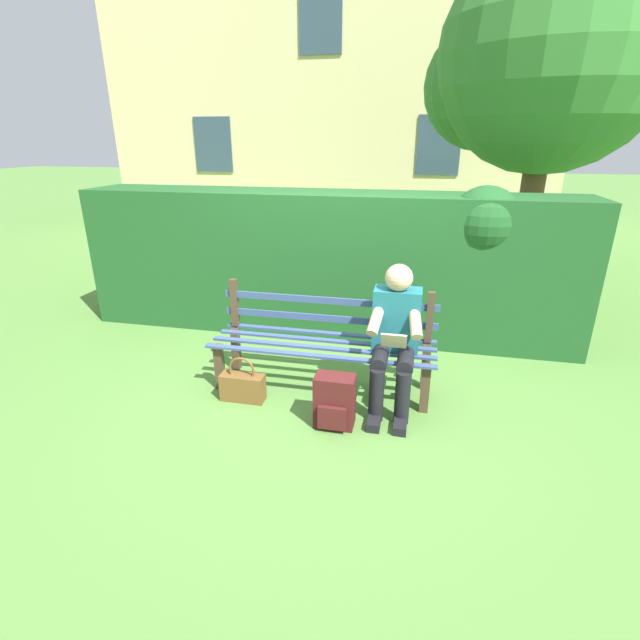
# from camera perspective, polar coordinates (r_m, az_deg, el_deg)

# --- Properties ---
(ground) EXTENTS (60.00, 60.00, 0.00)m
(ground) POSITION_cam_1_polar(r_m,az_deg,el_deg) (4.21, 0.29, -8.26)
(ground) COLOR #517F38
(park_bench) EXTENTS (1.93, 0.55, 0.88)m
(park_bench) POSITION_cam_1_polar(r_m,az_deg,el_deg) (4.08, 0.52, -2.52)
(park_bench) COLOR #4C3828
(park_bench) RESTS_ON ground
(person_seated) EXTENTS (0.44, 0.73, 1.17)m
(person_seated) POSITION_cam_1_polar(r_m,az_deg,el_deg) (3.78, 9.14, -1.74)
(person_seated) COLOR #1E6672
(person_seated) RESTS_ON ground
(hedge_backdrop) EXTENTS (5.40, 0.84, 1.66)m
(hedge_backdrop) POSITION_cam_1_polar(r_m,az_deg,el_deg) (5.22, 1.02, 7.33)
(hedge_backdrop) COLOR #1E5123
(hedge_backdrop) RESTS_ON ground
(tree) EXTENTS (2.91, 2.77, 4.40)m
(tree) POSITION_cam_1_polar(r_m,az_deg,el_deg) (7.11, 25.35, 26.54)
(tree) COLOR brown
(tree) RESTS_ON ground
(building_facade) EXTENTS (10.24, 3.33, 6.95)m
(building_facade) POSITION_cam_1_polar(r_m,az_deg,el_deg) (12.76, 1.86, 27.58)
(building_facade) COLOR beige
(building_facade) RESTS_ON ground
(backpack) EXTENTS (0.30, 0.26, 0.42)m
(backpack) POSITION_cam_1_polar(r_m,az_deg,el_deg) (3.61, 1.80, -9.94)
(backpack) COLOR #4C1919
(backpack) RESTS_ON ground
(handbag) EXTENTS (0.37, 0.14, 0.40)m
(handbag) POSITION_cam_1_polar(r_m,az_deg,el_deg) (4.03, -9.43, -7.96)
(handbag) COLOR brown
(handbag) RESTS_ON ground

